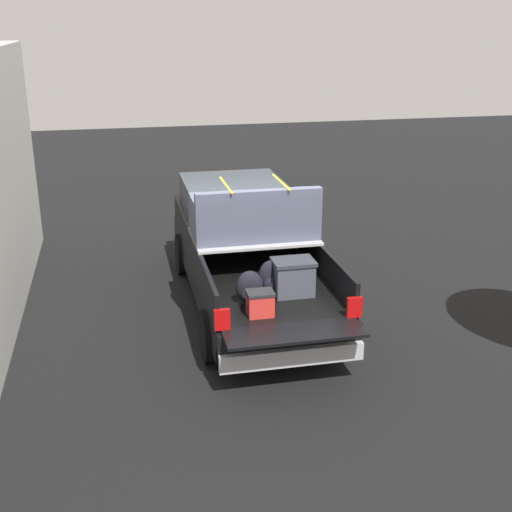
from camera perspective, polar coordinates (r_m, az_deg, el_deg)
ground_plane at (r=11.25m, az=-0.65°, el=-4.26°), size 40.00×40.00×0.00m
pickup_truck at (r=11.21m, az=-1.03°, el=0.90°), size 6.05×2.06×2.23m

